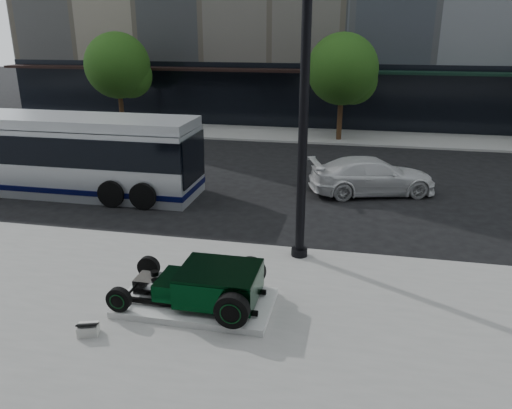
% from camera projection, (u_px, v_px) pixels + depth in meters
% --- Properties ---
extents(ground, '(120.00, 120.00, 0.00)m').
position_uv_depth(ground, '(286.00, 224.00, 16.11)').
color(ground, black).
rests_on(ground, ground).
extents(sidewalk_far, '(70.00, 4.00, 0.12)m').
position_uv_depth(sidewalk_far, '(322.00, 136.00, 29.00)').
color(sidewalk_far, gray).
rests_on(sidewalk_far, ground).
extents(street_trees, '(29.80, 3.80, 5.70)m').
position_uv_depth(street_trees, '(345.00, 72.00, 26.69)').
color(street_trees, black).
rests_on(street_trees, sidewalk_far).
extents(display_plinth, '(3.40, 1.80, 0.15)m').
position_uv_depth(display_plinth, '(196.00, 302.00, 11.14)').
color(display_plinth, silver).
rests_on(display_plinth, sidewalk_near).
extents(hot_rod, '(3.22, 2.00, 0.81)m').
position_uv_depth(hot_rod, '(210.00, 284.00, 10.90)').
color(hot_rod, black).
rests_on(hot_rod, display_plinth).
extents(info_plaque, '(0.47, 0.41, 0.31)m').
position_uv_depth(info_plaque, '(88.00, 329.00, 10.06)').
color(info_plaque, silver).
rests_on(info_plaque, sidewalk_near).
extents(lamppost, '(0.44, 0.44, 7.99)m').
position_uv_depth(lamppost, '(303.00, 120.00, 12.39)').
color(lamppost, black).
rests_on(lamppost, sidewalk_near).
extents(transit_bus, '(12.12, 2.88, 2.92)m').
position_uv_depth(transit_bus, '(44.00, 153.00, 19.06)').
color(transit_bus, silver).
rests_on(transit_bus, ground).
extents(white_sedan, '(5.11, 3.27, 1.38)m').
position_uv_depth(white_sedan, '(372.00, 176.00, 18.91)').
color(white_sedan, silver).
rests_on(white_sedan, ground).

